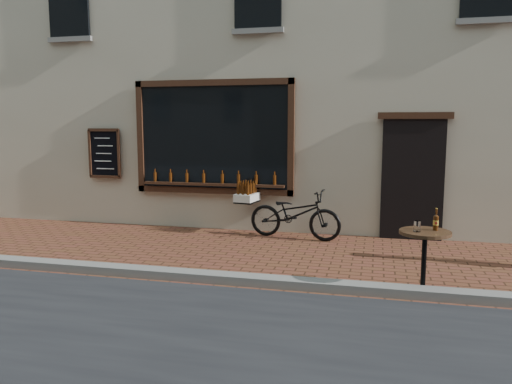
# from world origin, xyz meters

# --- Properties ---
(ground) EXTENTS (90.00, 90.00, 0.00)m
(ground) POSITION_xyz_m (0.00, 0.00, 0.00)
(ground) COLOR brown
(ground) RESTS_ON ground
(kerb) EXTENTS (90.00, 0.25, 0.12)m
(kerb) POSITION_xyz_m (0.00, 0.20, 0.06)
(kerb) COLOR slate
(kerb) RESTS_ON ground
(shop_building) EXTENTS (28.00, 6.20, 10.00)m
(shop_building) POSITION_xyz_m (0.00, 6.50, 5.00)
(shop_building) COLOR #C0B297
(shop_building) RESTS_ON ground
(cargo_bicycle) EXTENTS (2.08, 0.88, 0.98)m
(cargo_bicycle) POSITION_xyz_m (-0.22, 3.01, 0.47)
(cargo_bicycle) COLOR black
(cargo_bicycle) RESTS_ON ground
(bistro_table) EXTENTS (0.63, 0.63, 1.08)m
(bistro_table) POSITION_xyz_m (1.87, 0.35, 0.57)
(bistro_table) COLOR black
(bistro_table) RESTS_ON ground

